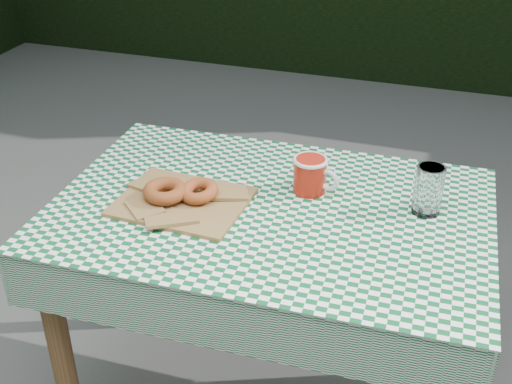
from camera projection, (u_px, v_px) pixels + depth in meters
ground at (247, 379)px, 2.17m from camera, size 60.00×60.00×0.00m
table at (269, 321)px, 1.86m from camera, size 1.10×0.75×0.75m
tablecloth at (270, 208)px, 1.67m from camera, size 1.12×0.77×0.01m
paper_bag at (182, 201)px, 1.68m from camera, size 0.33×0.27×0.02m
bagel_front at (165, 191)px, 1.67m from camera, size 0.15×0.15×0.04m
bagel_back at (199, 191)px, 1.67m from camera, size 0.14×0.14×0.03m
coffee_mug at (310, 175)px, 1.71m from camera, size 0.21×0.21×0.10m
drinking_glass at (428, 190)px, 1.61m from camera, size 0.09×0.09×0.13m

